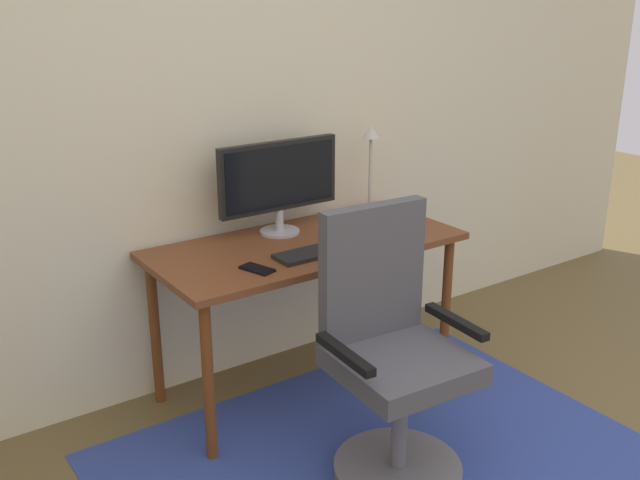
# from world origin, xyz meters

# --- Properties ---
(wall_back) EXTENTS (6.00, 0.10, 2.60)m
(wall_back) POSITION_xyz_m (0.00, 2.20, 1.30)
(wall_back) COLOR beige
(wall_back) RESTS_ON ground
(area_rug) EXTENTS (2.00, 1.48, 0.01)m
(area_rug) POSITION_xyz_m (0.18, 1.16, 0.00)
(area_rug) COLOR #304593
(area_rug) RESTS_ON ground
(desk) EXTENTS (1.36, 0.63, 0.70)m
(desk) POSITION_xyz_m (0.27, 1.82, 0.63)
(desk) COLOR brown
(desk) RESTS_ON ground
(monitor) EXTENTS (0.59, 0.18, 0.42)m
(monitor) POSITION_xyz_m (0.25, 1.99, 0.95)
(monitor) COLOR #B2B2B7
(monitor) RESTS_ON desk
(keyboard) EXTENTS (0.43, 0.13, 0.02)m
(keyboard) POSITION_xyz_m (0.26, 1.66, 0.71)
(keyboard) COLOR black
(keyboard) RESTS_ON desk
(computer_mouse) EXTENTS (0.06, 0.10, 0.03)m
(computer_mouse) POSITION_xyz_m (0.60, 1.65, 0.72)
(computer_mouse) COLOR black
(computer_mouse) RESTS_ON desk
(coffee_cup) EXTENTS (0.08, 0.08, 0.10)m
(coffee_cup) POSITION_xyz_m (0.81, 1.80, 0.75)
(coffee_cup) COLOR olive
(coffee_cup) RESTS_ON desk
(cell_phone) EXTENTS (0.11, 0.15, 0.01)m
(cell_phone) POSITION_xyz_m (-0.07, 1.65, 0.71)
(cell_phone) COLOR black
(cell_phone) RESTS_ON desk
(desk_lamp) EXTENTS (0.11, 0.11, 0.43)m
(desk_lamp) POSITION_xyz_m (0.77, 2.00, 0.97)
(desk_lamp) COLOR black
(desk_lamp) RESTS_ON desk
(office_chair) EXTENTS (0.55, 0.48, 1.02)m
(office_chair) POSITION_xyz_m (0.18, 1.12, 0.43)
(office_chair) COLOR slate
(office_chair) RESTS_ON ground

